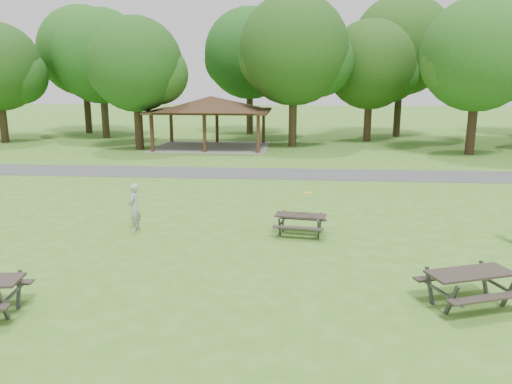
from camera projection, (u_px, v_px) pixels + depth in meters
The scene contains 15 objects.
ground at pixel (207, 271), 13.58m from camera, with size 160.00×160.00×0.00m, color #417621.
asphalt_path at pixel (253, 173), 27.17m from camera, with size 120.00×3.20×0.02m, color #434346.
pavilion at pixel (211, 106), 36.50m from camera, with size 8.60×7.01×3.76m.
tree_row_c at pixel (102, 59), 41.40m from camera, with size 8.19×7.80×10.67m.
tree_row_d at pixel (137, 67), 34.86m from camera, with size 6.93×6.60×9.27m.
tree_row_e at pixel (295, 53), 36.16m from camera, with size 8.40×8.00×11.02m.
tree_row_f at pixel (371, 67), 39.28m from camera, with size 7.35×7.00×9.55m.
tree_row_g at pixel (480, 58), 32.38m from camera, with size 7.77×7.40×10.25m.
tree_deep_a at pixel (85, 54), 44.90m from camera, with size 8.40×8.00×11.38m.
tree_deep_b at pixel (251, 56), 44.22m from camera, with size 8.40×8.00×11.13m.
tree_deep_c at pixel (403, 48), 42.07m from camera, with size 8.82×8.40×11.90m.
picnic_table_middle at pixel (300, 219), 16.57m from camera, with size 1.82×1.54×0.72m.
picnic_table_far at pixel (470, 280), 11.41m from camera, with size 2.38×2.15×0.85m.
frisbee_in_flight at pixel (308, 193), 16.21m from camera, with size 0.28×0.28×0.02m.
frisbee_thrower at pixel (134, 207), 16.97m from camera, with size 0.60×0.39×1.64m, color #A8A8AB.
Camera 1 is at (2.39, -12.58, 5.18)m, focal length 35.00 mm.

